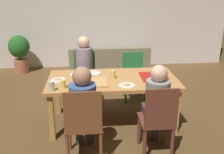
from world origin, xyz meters
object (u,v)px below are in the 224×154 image
at_px(person_2, 83,104).
at_px(plate_2, 58,80).
at_px(person_0, 156,101).
at_px(plate_3, 95,73).
at_px(chair_3, 133,73).
at_px(drinking_glass_2, 52,86).
at_px(dining_table, 113,83).
at_px(chair_0, 158,121).
at_px(chair_1, 85,74).
at_px(person_1, 84,66).
at_px(pizza_box_0, 94,83).
at_px(potted_plant, 19,51).
at_px(drinking_glass_1, 63,84).
at_px(couch, 109,63).
at_px(drinking_glass_0, 113,75).
at_px(chair_2, 84,123).
at_px(plate_0, 127,85).
at_px(plate_1, 77,74).
at_px(pizza_box_1, 154,77).

distance_m(person_2, plate_2, 0.88).
relative_size(person_0, plate_3, 5.59).
relative_size(chair_3, drinking_glass_2, 6.49).
bearing_deg(dining_table, person_0, -57.44).
height_order(chair_0, person_2, person_2).
bearing_deg(chair_1, person_1, -90.00).
distance_m(person_1, person_2, 1.55).
distance_m(person_1, pizza_box_0, 0.95).
height_order(chair_3, potted_plant, potted_plant).
height_order(drinking_glass_1, couch, drinking_glass_1).
distance_m(drinking_glass_0, drinking_glass_1, 0.79).
relative_size(person_0, chair_1, 1.28).
height_order(chair_2, plate_2, chair_2).
bearing_deg(person_0, chair_3, 90.00).
bearing_deg(potted_plant, couch, -7.43).
bearing_deg(couch, plate_3, -100.79).
distance_m(chair_2, person_2, 0.23).
bearing_deg(plate_0, pizza_box_0, 164.16).
bearing_deg(person_2, person_1, 90.00).
xyz_separation_m(person_1, chair_3, (0.92, 0.17, -0.24)).
height_order(plate_3, drinking_glass_1, drinking_glass_1).
xyz_separation_m(person_1, potted_plant, (-1.59, 1.90, -0.17)).
bearing_deg(drinking_glass_0, plate_3, 135.10).
xyz_separation_m(plate_1, couch, (0.68, 2.14, -0.49)).
relative_size(person_1, person_2, 1.02).
bearing_deg(chair_1, potted_plant, 132.27).
xyz_separation_m(chair_0, person_0, (0.00, 0.15, 0.20)).
height_order(chair_2, drinking_glass_2, chair_2).
relative_size(chair_2, drinking_glass_0, 7.69).
distance_m(dining_table, drinking_glass_1, 0.79).
distance_m(person_1, plate_1, 0.54).
distance_m(dining_table, drinking_glass_2, 0.96).
xyz_separation_m(chair_0, plate_1, (-1.03, 1.14, 0.25)).
bearing_deg(person_0, pizza_box_1, 78.16).
bearing_deg(drinking_glass_0, chair_3, 62.86).
bearing_deg(person_1, dining_table, -60.03).
xyz_separation_m(plate_2, drinking_glass_1, (0.11, -0.32, 0.05)).
distance_m(plate_0, drinking_glass_2, 1.04).
relative_size(person_0, drinking_glass_2, 8.82).
bearing_deg(person_1, pizza_box_1, -35.16).
distance_m(dining_table, person_2, 0.91).
height_order(chair_1, drinking_glass_1, chair_1).
height_order(pizza_box_1, plate_0, plate_0).
bearing_deg(plate_0, person_0, -55.37).
distance_m(chair_2, chair_3, 2.09).
bearing_deg(person_2, couch, 79.82).
xyz_separation_m(person_1, chair_2, (0.00, -1.70, -0.19)).
bearing_deg(drinking_glass_2, plate_0, 5.46).
bearing_deg(person_1, chair_2, -90.00).
bearing_deg(chair_0, chair_2, -177.51).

